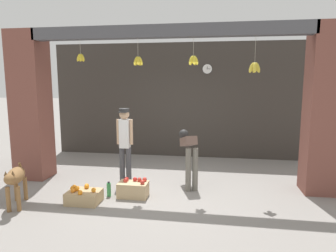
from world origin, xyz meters
The scene contains 12 objects.
ground_plane centered at (0.00, 0.00, 0.00)m, with size 60.00×60.00×0.00m, color gray.
shop_back_wall centered at (0.00, 2.73, 1.60)m, with size 7.34×0.12×3.20m, color #38332D.
shop_pillar_left centered at (-3.02, 0.30, 1.60)m, with size 0.70×0.60×3.20m, color brown.
shop_pillar_right centered at (3.02, 0.30, 1.60)m, with size 0.70×0.60×3.20m, color brown.
storefront_awning centered at (0.01, 0.12, 3.05)m, with size 5.44×0.28×0.92m.
dog centered at (-2.38, -1.25, 0.50)m, with size 0.50×0.90×0.73m.
shopkeeper centered at (-0.86, 0.13, 0.93)m, with size 0.34×0.26×1.60m.
worker_stooping centered at (0.46, 0.20, 0.75)m, with size 0.45×0.83×1.12m.
fruit_crate_oranges centered at (-1.31, -0.92, 0.12)m, with size 0.57×0.43×0.29m.
fruit_crate_apples centered at (-0.51, -0.51, 0.15)m, with size 0.55×0.34×0.35m.
water_bottle centered at (-0.97, -0.56, 0.13)m, with size 0.08×0.08×0.28m.
wall_clock centered at (0.73, 2.66, 2.47)m, with size 0.27×0.03×0.27m.
Camera 1 is at (0.95, -5.69, 2.14)m, focal length 32.00 mm.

